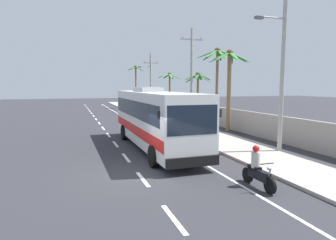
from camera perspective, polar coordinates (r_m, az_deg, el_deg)
ground_plane at (r=13.20m, az=-5.84°, el=-10.12°), size 160.00×160.00×0.00m
sidewalk_kerb at (r=24.57m, az=4.67°, el=-2.11°), size 3.20×90.00×0.14m
lane_markings at (r=27.79m, az=-8.18°, el=-1.28°), size 3.55×71.00×0.01m
boundary_wall at (r=29.66m, az=8.44°, el=0.96°), size 0.24×60.00×1.80m
coach_bus_foreground at (r=17.90m, az=-2.71°, el=0.63°), size 2.96×11.75×3.70m
motorcycle_beside_bus at (r=11.69m, az=16.88°, el=-9.31°), size 0.56×1.96×1.58m
pedestrian_near_kerb at (r=27.58m, az=2.98°, el=0.76°), size 0.36×0.36×1.61m
pedestrian_midwalk at (r=31.67m, az=-0.42°, el=1.65°), size 0.36×0.36×1.73m
utility_pole_nearest at (r=17.69m, az=21.23°, el=11.65°), size 3.03×0.24×10.33m
utility_pole_mid at (r=29.91m, az=4.56°, el=8.82°), size 2.39×0.24×9.44m
utility_pole_far at (r=42.90m, az=-3.43°, el=7.57°), size 2.92×0.24×8.43m
palm_nearest at (r=32.65m, az=5.80°, el=6.94°), size 3.42×3.02×5.29m
palm_second at (r=50.49m, az=-6.24°, el=8.24°), size 2.69×2.98×7.19m
palm_third at (r=29.17m, az=9.52°, el=10.10°), size 3.94×3.83×7.44m
palm_fourth at (r=24.77m, az=11.73°, el=8.54°), size 3.48×3.55×6.72m
palm_farthest at (r=41.88m, az=0.34°, el=7.37°), size 3.42×3.54×5.66m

